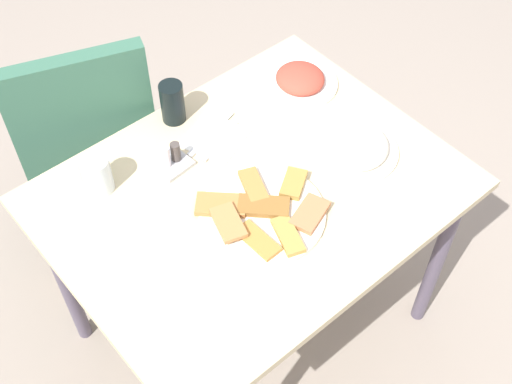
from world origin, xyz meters
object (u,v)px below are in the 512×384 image
pide_platter (263,212)px  soda_can (172,103)px  drinking_glass (97,174)px  condiment_caddy (171,159)px  paper_napkin (215,138)px  dining_table (252,210)px  salad_plate_greens (356,147)px  spoon (211,133)px  salad_plate_rice (300,80)px  fork (219,141)px  dining_chair (88,137)px

pide_platter → soda_can: bearing=85.5°
drinking_glass → condiment_caddy: (0.18, -0.06, -0.03)m
paper_napkin → condiment_caddy: 0.15m
dining_table → drinking_glass: (-0.29, 0.26, 0.14)m
pide_platter → salad_plate_greens: salad_plate_greens is taller
paper_napkin → spoon: 0.02m
salad_plate_rice → spoon: (-0.32, 0.01, -0.01)m
salad_plate_greens → fork: (-0.25, 0.27, -0.02)m
spoon → pide_platter: bearing=-119.8°
pide_platter → dining_chair: bearing=100.1°
pide_platter → salad_plate_greens: (0.33, -0.00, 0.01)m
salad_plate_rice → fork: 0.33m
salad_plate_rice → paper_napkin: bearing=-178.4°
dining_chair → paper_napkin: size_ratio=6.21×
paper_napkin → condiment_caddy: bearing=-178.9°
pide_platter → condiment_caddy: 0.29m
dining_table → salad_plate_greens: salad_plate_greens is taller
salad_plate_greens → paper_napkin: (-0.25, 0.29, -0.02)m
salad_plate_rice → fork: salad_plate_rice is taller
salad_plate_greens → paper_napkin: 0.38m
drinking_glass → paper_napkin: bearing=-9.2°
dining_table → fork: 0.21m
soda_can → drinking_glass: bearing=-164.6°
salad_plate_greens → soda_can: 0.51m
dining_table → paper_napkin: bearing=79.1°
dining_table → salad_plate_greens: bearing=-15.6°
dining_table → soda_can: (-0.00, 0.34, 0.15)m
soda_can → paper_napkin: (0.04, -0.13, -0.06)m
salad_plate_rice → spoon: 0.32m
dining_table → condiment_caddy: (-0.11, 0.20, 0.11)m
dining_chair → paper_napkin: 0.49m
spoon → fork: bearing=-106.3°
dining_chair → condiment_caddy: 0.46m
dining_chair → soda_can: dining_chair is taller
salad_plate_rice → dining_table: bearing=-149.7°
salad_plate_rice → drinking_glass: 0.66m
drinking_glass → salad_plate_rice: bearing=-3.9°
salad_plate_rice → condiment_caddy: condiment_caddy is taller
drinking_glass → pide_platter: bearing=-52.5°
dining_table → paper_napkin: paper_napkin is taller
dining_table → dining_chair: dining_chair is taller
soda_can → drinking_glass: (-0.29, -0.08, -0.01)m
pide_platter → paper_napkin: 0.29m
dining_chair → drinking_glass: dining_chair is taller
drinking_glass → fork: (0.33, -0.07, -0.05)m
salad_plate_rice → paper_napkin: salad_plate_rice is taller
fork → condiment_caddy: (-0.15, 0.02, 0.02)m
dining_table → dining_chair: bearing=104.3°
dining_chair → soda_can: (0.16, -0.27, 0.25)m
pide_platter → drinking_glass: bearing=127.5°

